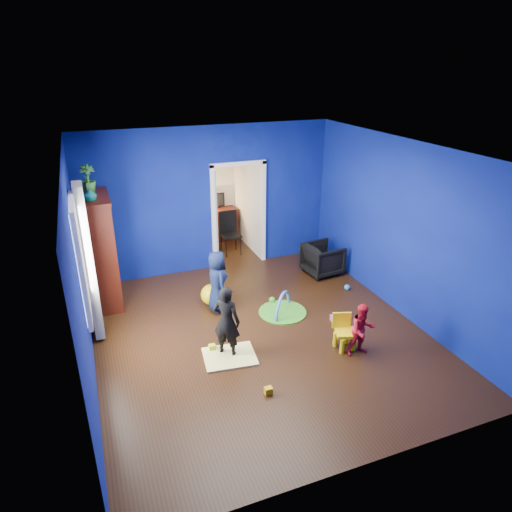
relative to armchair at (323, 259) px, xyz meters
name	(u,v)px	position (x,y,z in m)	size (l,w,h in m)	color
floor	(260,335)	(-2.01, -1.66, -0.31)	(5.00, 5.50, 0.01)	black
ceiling	(261,151)	(-2.01, -1.66, 2.59)	(5.00, 5.50, 0.01)	white
wall_back	(210,200)	(-2.01, 1.09, 1.14)	(5.00, 0.02, 2.90)	navy
wall_front	(368,356)	(-2.01, -4.41, 1.14)	(5.00, 0.02, 2.90)	navy
wall_left	(79,278)	(-4.51, -1.66, 1.14)	(0.02, 5.50, 2.90)	navy
wall_right	(402,230)	(0.49, -1.66, 1.14)	(0.02, 5.50, 2.90)	navy
alcove	(225,196)	(-1.41, 1.97, 0.94)	(1.00, 1.75, 2.50)	silver
armchair	(323,259)	(0.00, 0.00, 0.00)	(0.67, 0.69, 0.63)	black
child_black	(227,321)	(-2.65, -1.95, 0.24)	(0.41, 0.27, 1.11)	black
child_navy	(217,282)	(-2.40, -0.67, 0.24)	(0.54, 0.35, 1.10)	#10173C
toddler_red	(362,330)	(-0.81, -2.65, 0.09)	(0.40, 0.31, 0.82)	red
vase	(90,195)	(-4.22, 0.08, 1.75)	(0.20, 0.20, 0.20)	#0D646E
potted_plant	(87,179)	(-4.22, 0.60, 1.88)	(0.26, 0.26, 0.47)	#368731
tv_armoire	(98,251)	(-4.22, 0.38, 0.67)	(0.58, 1.14, 1.96)	#41120A
crt_tv	(100,249)	(-4.18, 0.38, 0.71)	(0.46, 0.70, 0.54)	silver
yellow_blanket	(230,356)	(-2.65, -2.05, -0.30)	(0.75, 0.60, 0.03)	#F2E07A
hopper_ball	(211,295)	(-2.45, -0.42, -0.13)	(0.37, 0.37, 0.37)	yellow
kid_chair	(345,334)	(-0.96, -2.45, -0.06)	(0.28, 0.28, 0.50)	yellow
play_mat	(283,312)	(-1.40, -1.15, -0.30)	(0.82, 0.82, 0.02)	green
toy_arch	(283,312)	(-1.40, -1.15, -0.29)	(0.74, 0.74, 0.05)	#3F8CD8
window_left	(79,260)	(-4.49, -1.31, 1.24)	(0.03, 0.95, 1.55)	white
curtain	(89,264)	(-4.38, -0.76, 0.94)	(0.14, 0.42, 2.40)	slate
doorway	(239,216)	(-1.41, 1.09, 0.74)	(1.16, 0.10, 2.10)	white
study_desk	(218,224)	(-1.41, 2.60, 0.06)	(0.88, 0.44, 0.75)	#3D140A
desk_monitor	(216,200)	(-1.41, 2.72, 0.64)	(0.40, 0.05, 0.32)	black
desk_lamp	(205,203)	(-1.69, 2.66, 0.62)	(0.14, 0.14, 0.14)	#FFD88C
folding_chair	(231,234)	(-1.41, 1.64, 0.15)	(0.40, 0.40, 0.92)	black
book_shelf	(215,155)	(-1.41, 2.71, 1.71)	(0.88, 0.24, 0.04)	white
toy_0	(353,334)	(-0.67, -2.24, -0.26)	(0.10, 0.08, 0.10)	#F3284A
toy_1	(347,287)	(0.10, -0.82, -0.26)	(0.11, 0.11, 0.11)	#2485D1
toy_2	(268,391)	(-2.42, -2.99, -0.26)	(0.10, 0.08, 0.10)	#DC9D0B
toy_3	(272,300)	(-1.42, -0.76, -0.26)	(0.11, 0.11, 0.11)	green
toy_4	(334,318)	(-0.70, -1.69, -0.26)	(0.10, 0.08, 0.10)	#D24F9E
toy_5	(212,348)	(-2.84, -1.79, -0.26)	(0.10, 0.08, 0.10)	#D6E619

